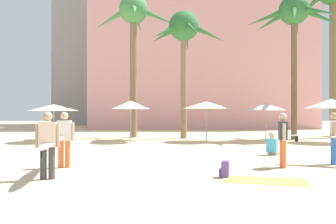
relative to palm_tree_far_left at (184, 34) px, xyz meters
name	(u,v)px	position (x,y,z in m)	size (l,w,h in m)	color
ground	(196,214)	(-0.62, -16.17, -6.66)	(120.00, 120.00, 0.00)	beige
hotel_pink	(199,55)	(2.63, 17.04, 1.51)	(22.89, 11.23, 16.34)	pink
hotel_tower_gray	(108,44)	(-9.25, 25.93, 4.55)	(13.06, 8.20, 22.41)	gray
palm_tree_far_left	(184,34)	(0.00, 0.00, 0.00)	(4.88, 5.23, 8.14)	#896B4C
palm_tree_left	(294,19)	(6.70, -0.98, 0.73)	(5.73, 5.33, 8.84)	brown
palm_tree_center	(134,22)	(-3.28, 1.03, 1.03)	(5.70, 5.78, 9.49)	brown
palm_tree_right	(335,1)	(9.87, 0.42, 2.24)	(6.65, 6.35, 11.01)	brown
cafe_umbrella_0	(206,105)	(1.17, -2.37, -4.58)	(2.66, 2.66, 2.29)	gray
cafe_umbrella_1	(131,105)	(-3.08, -2.72, -4.58)	(2.14, 2.14, 2.32)	gray
cafe_umbrella_2	(266,107)	(4.52, -2.56, -4.68)	(2.20, 2.20, 2.18)	gray
cafe_umbrella_4	(54,108)	(-7.45, -2.49, -4.73)	(2.77, 2.77, 2.12)	gray
cafe_umbrella_5	(331,104)	(7.94, -3.11, -4.52)	(2.77, 2.77, 2.41)	gray
beach_towel	(264,181)	(1.28, -13.50, -6.65)	(2.00, 0.89, 0.01)	#F4CC4C
backpack	(225,169)	(0.40, -13.04, -6.46)	(0.30, 0.34, 0.42)	#584286
person_far_right	(49,142)	(-4.06, -13.16, -5.75)	(0.83, 3.09, 1.68)	#3D3D42
person_mid_left	(335,136)	(4.25, -11.01, -5.75)	(2.95, 1.57, 1.67)	blue
person_far_left	(64,137)	(-4.19, -11.46, -5.74)	(0.60, 0.25, 1.68)	orange
person_near_left	(283,138)	(2.42, -11.50, -5.76)	(0.29, 0.61, 1.65)	orange
person_mid_center	(273,147)	(3.10, -8.37, -6.35)	(0.82, 0.96, 0.90)	#D1A889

